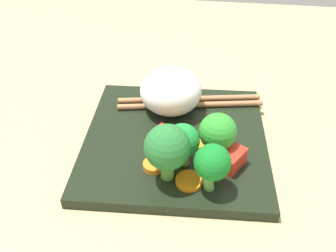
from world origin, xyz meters
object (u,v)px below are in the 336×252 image
broccoli_floret_2 (169,148)px  square_plate (175,141)px  rice_mound (171,91)px  chopstick_pair (190,102)px  carrot_slice_3 (207,161)px

broccoli_floret_2 → square_plate: bearing=91.5°
broccoli_floret_2 → rice_mound: bearing=96.8°
rice_mound → chopstick_pair: rice_mound is taller
broccoli_floret_2 → chopstick_pair: 15.94cm
carrot_slice_3 → chopstick_pair: chopstick_pair is taller
rice_mound → broccoli_floret_2: bearing=-83.2°
square_plate → broccoli_floret_2: bearing=-88.5°
rice_mound → carrot_slice_3: rice_mound is taller
broccoli_floret_2 → chopstick_pair: (0.99, 15.32, -4.29)cm
rice_mound → broccoli_floret_2: broccoli_floret_2 is taller
square_plate → chopstick_pair: bearing=81.1°
square_plate → carrot_slice_3: bearing=-46.1°
square_plate → broccoli_floret_2: broccoli_floret_2 is taller
carrot_slice_3 → chopstick_pair: bearing=104.6°
carrot_slice_3 → chopstick_pair: 12.60cm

